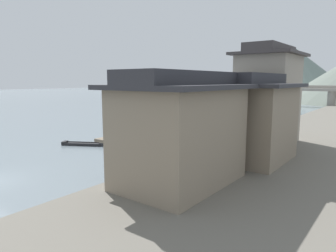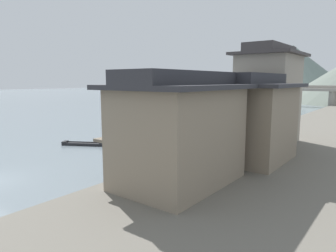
# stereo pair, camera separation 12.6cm
# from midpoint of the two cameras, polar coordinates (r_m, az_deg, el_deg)

# --- Properties ---
(boat_moored_nearest) EXTENTS (4.61, 4.54, 0.52)m
(boat_moored_nearest) POSITION_cam_midpoint_polar(r_m,az_deg,el_deg) (53.12, 9.33, 1.79)
(boat_moored_nearest) COLOR brown
(boat_moored_nearest) RESTS_ON ground
(boat_moored_second) EXTENTS (2.85, 5.35, 0.50)m
(boat_moored_second) POSITION_cam_midpoint_polar(r_m,az_deg,el_deg) (49.73, 15.21, 1.15)
(boat_moored_second) COLOR brown
(boat_moored_second) RESTS_ON ground
(boat_moored_third) EXTENTS (1.28, 4.98, 0.54)m
(boat_moored_third) POSITION_cam_midpoint_polar(r_m,az_deg,el_deg) (24.83, -0.85, -5.70)
(boat_moored_third) COLOR brown
(boat_moored_third) RESTS_ON ground
(boat_moored_far) EXTENTS (4.05, 2.81, 0.34)m
(boat_moored_far) POSITION_cam_midpoint_polar(r_m,az_deg,el_deg) (31.03, -15.64, -3.25)
(boat_moored_far) COLOR #232326
(boat_moored_far) RESTS_ON ground
(boat_midriver_drifting) EXTENTS (3.58, 5.24, 0.68)m
(boat_midriver_drifting) POSITION_cam_midpoint_polar(r_m,az_deg,el_deg) (63.95, 18.81, 2.62)
(boat_midriver_drifting) COLOR #423328
(boat_midriver_drifting) RESTS_ON ground
(boat_midriver_upstream) EXTENTS (3.18, 5.32, 0.44)m
(boat_midriver_upstream) POSITION_cam_midpoint_polar(r_m,az_deg,el_deg) (37.44, -1.00, -0.91)
(boat_midriver_upstream) COLOR brown
(boat_midriver_upstream) RESTS_ON ground
(boat_upstream_distant) EXTENTS (1.78, 4.25, 0.36)m
(boat_upstream_distant) POSITION_cam_midpoint_polar(r_m,az_deg,el_deg) (43.95, 17.69, 0.06)
(boat_upstream_distant) COLOR brown
(boat_upstream_distant) RESTS_ON ground
(boat_crossing_west) EXTENTS (4.27, 3.67, 0.55)m
(boat_crossing_west) POSITION_cam_midpoint_polar(r_m,az_deg,el_deg) (31.34, -0.15, -2.69)
(boat_crossing_west) COLOR brown
(boat_crossing_west) RESTS_ON ground
(house_waterfront_nearest) EXTENTS (5.81, 7.80, 6.14)m
(house_waterfront_nearest) POSITION_cam_midpoint_polar(r_m,az_deg,el_deg) (16.61, 2.12, -0.70)
(house_waterfront_nearest) COLOR gray
(house_waterfront_nearest) RESTS_ON riverbank_right
(house_waterfront_second) EXTENTS (6.97, 6.80, 6.14)m
(house_waterfront_second) POSITION_cam_midpoint_polar(r_m,az_deg,el_deg) (22.70, 14.02, 1.54)
(house_waterfront_second) COLOR gray
(house_waterfront_second) RESTS_ON riverbank_right
(house_waterfront_tall) EXTENTS (5.53, 6.48, 8.74)m
(house_waterfront_tall) POSITION_cam_midpoint_polar(r_m,az_deg,el_deg) (29.03, 18.01, 5.43)
(house_waterfront_tall) COLOR gray
(house_waterfront_tall) RESTS_ON riverbank_right
(stone_bridge) EXTENTS (24.87, 2.40, 5.10)m
(stone_bridge) POSITION_cam_midpoint_polar(r_m,az_deg,el_deg) (81.39, 23.04, 5.76)
(stone_bridge) COLOR gray
(stone_bridge) RESTS_ON ground
(hill_far_west) EXTENTS (54.60, 54.60, 22.05)m
(hill_far_west) POSITION_cam_midpoint_polar(r_m,az_deg,el_deg) (152.87, 21.84, 9.68)
(hill_far_west) COLOR #4C5B56
(hill_far_west) RESTS_ON ground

